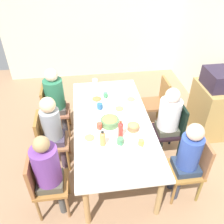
# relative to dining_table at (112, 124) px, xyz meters

# --- Properties ---
(ground_plane) EXTENTS (6.76, 6.76, 0.00)m
(ground_plane) POSITION_rel_dining_table_xyz_m (0.00, 0.00, -0.67)
(ground_plane) COLOR #937052
(wall_left) EXTENTS (0.12, 4.15, 2.60)m
(wall_left) POSITION_rel_dining_table_xyz_m (-2.88, 0.00, 0.63)
(wall_left) COLOR beige
(wall_left) RESTS_ON ground_plane
(dining_table) EXTENTS (2.21, 1.06, 0.74)m
(dining_table) POSITION_rel_dining_table_xyz_m (0.00, 0.00, 0.00)
(dining_table) COLOR white
(dining_table) RESTS_ON ground_plane
(chair_0) EXTENTS (0.40, 0.40, 0.90)m
(chair_0) POSITION_rel_dining_table_xyz_m (0.00, 0.91, -0.16)
(chair_0) COLOR black
(chair_0) RESTS_ON ground_plane
(person_0) EXTENTS (0.31, 0.31, 1.19)m
(person_0) POSITION_rel_dining_table_xyz_m (-0.00, 0.82, 0.04)
(person_0) COLOR #3A4645
(person_0) RESTS_ON ground_plane
(chair_1) EXTENTS (0.40, 0.40, 0.90)m
(chair_1) POSITION_rel_dining_table_xyz_m (-0.74, 0.91, -0.16)
(chair_1) COLOR brown
(chair_1) RESTS_ON ground_plane
(chair_2) EXTENTS (0.40, 0.40, 0.90)m
(chair_2) POSITION_rel_dining_table_xyz_m (-0.74, -0.91, -0.16)
(chair_2) COLOR brown
(chair_2) RESTS_ON ground_plane
(person_2) EXTENTS (0.31, 0.31, 1.23)m
(person_2) POSITION_rel_dining_table_xyz_m (-0.74, -0.82, 0.06)
(person_2) COLOR #3E3E43
(person_2) RESTS_ON ground_plane
(chair_3) EXTENTS (0.40, 0.40, 0.90)m
(chair_3) POSITION_rel_dining_table_xyz_m (0.00, -0.91, -0.16)
(chair_3) COLOR #906241
(chair_3) RESTS_ON ground_plane
(person_3) EXTENTS (0.30, 0.30, 1.19)m
(person_3) POSITION_rel_dining_table_xyz_m (0.00, -0.82, 0.03)
(person_3) COLOR #444548
(person_3) RESTS_ON ground_plane
(chair_4) EXTENTS (0.40, 0.40, 0.90)m
(chair_4) POSITION_rel_dining_table_xyz_m (0.74, -0.91, -0.16)
(chair_4) COLOR olive
(chair_4) RESTS_ON ground_plane
(person_4) EXTENTS (0.30, 0.30, 1.20)m
(person_4) POSITION_rel_dining_table_xyz_m (0.74, -0.82, 0.04)
(person_4) COLOR #46443C
(person_4) RESTS_ON ground_plane
(chair_5) EXTENTS (0.40, 0.40, 0.90)m
(chair_5) POSITION_rel_dining_table_xyz_m (0.74, 0.91, -0.16)
(chair_5) COLOR olive
(chair_5) RESTS_ON ground_plane
(person_5) EXTENTS (0.30, 0.30, 1.18)m
(person_5) POSITION_rel_dining_table_xyz_m (0.74, 0.82, 0.02)
(person_5) COLOR #363A48
(person_5) RESTS_ON ground_plane
(plate_0) EXTENTS (0.22, 0.22, 0.04)m
(plate_0) POSITION_rel_dining_table_xyz_m (-0.23, 0.14, 0.08)
(plate_0) COLOR silver
(plate_0) RESTS_ON dining_table
(plate_1) EXTENTS (0.26, 0.26, 0.04)m
(plate_1) POSITION_rel_dining_table_xyz_m (-0.54, -0.17, 0.08)
(plate_1) COLOR silver
(plate_1) RESTS_ON dining_table
(plate_2) EXTENTS (0.22, 0.22, 0.04)m
(plate_2) POSITION_rel_dining_table_xyz_m (-0.46, 0.36, 0.08)
(plate_2) COLOR silver
(plate_2) RESTS_ON dining_table
(plate_3) EXTENTS (0.23, 0.23, 0.04)m
(plate_3) POSITION_rel_dining_table_xyz_m (0.33, -0.33, 0.08)
(plate_3) COLOR silver
(plate_3) RESTS_ON dining_table
(bowl_0) EXTENTS (0.16, 0.16, 0.09)m
(bowl_0) POSITION_rel_dining_table_xyz_m (0.22, 0.26, 0.11)
(bowl_0) COLOR #966741
(bowl_0) RESTS_ON dining_table
(bowl_1) EXTENTS (0.25, 0.25, 0.11)m
(bowl_1) POSITION_rel_dining_table_xyz_m (0.08, -0.04, 0.12)
(bowl_1) COLOR #547B4B
(bowl_1) RESTS_ON dining_table
(cup_0) EXTENTS (0.11, 0.08, 0.09)m
(cup_0) POSITION_rel_dining_table_xyz_m (-0.61, 0.27, 0.11)
(cup_0) COLOR white
(cup_0) RESTS_ON dining_table
(cup_1) EXTENTS (0.12, 0.08, 0.08)m
(cup_1) POSITION_rel_dining_table_xyz_m (-0.92, -0.44, 0.11)
(cup_1) COLOR white
(cup_1) RESTS_ON dining_table
(cup_2) EXTENTS (0.12, 0.08, 0.08)m
(cup_2) POSITION_rel_dining_table_xyz_m (-0.31, -0.14, 0.11)
(cup_2) COLOR #2B629D
(cup_2) RESTS_ON dining_table
(cup_3) EXTENTS (0.11, 0.07, 0.08)m
(cup_3) POSITION_rel_dining_table_xyz_m (-0.60, -0.02, 0.11)
(cup_3) COLOR #43965F
(cup_3) RESTS_ON dining_table
(cup_4) EXTENTS (0.12, 0.08, 0.08)m
(cup_4) POSITION_rel_dining_table_xyz_m (0.47, 0.04, 0.11)
(cup_4) COLOR #4C8459
(cup_4) RESTS_ON dining_table
(cup_5) EXTENTS (0.11, 0.07, 0.07)m
(cup_5) POSITION_rel_dining_table_xyz_m (0.52, 0.29, 0.10)
(cup_5) COLOR #DCC24C
(cup_5) RESTS_ON dining_table
(cup_6) EXTENTS (0.11, 0.07, 0.08)m
(cup_6) POSITION_rel_dining_table_xyz_m (0.14, -0.19, 0.11)
(cup_6) COLOR #C74B36
(cup_6) RESTS_ON dining_table
(cup_7) EXTENTS (0.12, 0.08, 0.10)m
(cup_7) POSITION_rel_dining_table_xyz_m (-1.04, -0.16, 0.12)
(cup_7) COLOR white
(cup_7) RESTS_ON dining_table
(bottle_0) EXTENTS (0.07, 0.07, 0.21)m
(bottle_0) POSITION_rel_dining_table_xyz_m (0.45, -0.18, 0.17)
(bottle_0) COLOR tan
(bottle_0) RESTS_ON dining_table
(bottle_1) EXTENTS (0.06, 0.06, 0.25)m
(bottle_1) POSITION_rel_dining_table_xyz_m (0.34, 0.06, 0.19)
(bottle_1) COLOR red
(bottle_1) RESTS_ON dining_table
(side_cabinet) EXTENTS (0.70, 0.44, 0.90)m
(side_cabinet) POSITION_rel_dining_table_xyz_m (-0.43, 1.71, -0.22)
(side_cabinet) COLOR #A4844A
(side_cabinet) RESTS_ON ground_plane
(microwave) EXTENTS (0.48, 0.36, 0.28)m
(microwave) POSITION_rel_dining_table_xyz_m (-0.43, 1.71, 0.37)
(microwave) COLOR #271E31
(microwave) RESTS_ON side_cabinet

